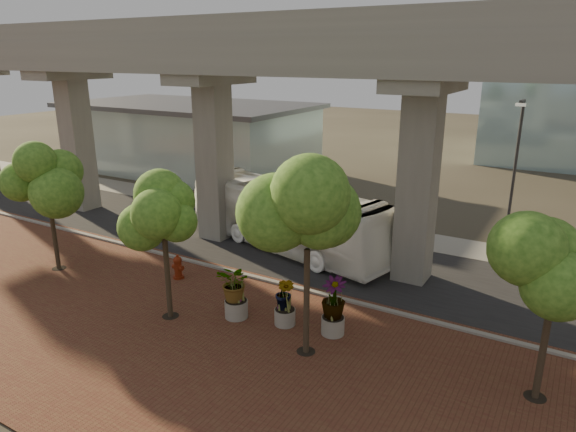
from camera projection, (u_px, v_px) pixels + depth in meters
The scene contains 18 objects.
ground at pixel (286, 268), 26.64m from camera, with size 160.00×160.00×0.00m, color #332E25.
brick_plaza at pixel (182, 337), 20.04m from camera, with size 70.00×13.00×0.06m, color brown.
asphalt_road at pixel (304, 255), 28.28m from camera, with size 90.00×8.00×0.04m, color black.
curb_strip at pixel (265, 280), 24.97m from camera, with size 70.00×0.25×0.16m, color gray.
far_sidewalk at pixel (346, 227), 32.80m from camera, with size 90.00×3.00×0.06m, color gray.
transit_viaduct at pixel (306, 122), 26.10m from camera, with size 72.00×5.60×12.40m.
station_pavilion at pixel (190, 136), 48.48m from camera, with size 23.00×13.00×6.30m.
transit_bus at pixel (287, 217), 28.79m from camera, with size 3.15×13.40×3.74m, color white.
fire_hydrant at pixel (178, 267), 25.09m from camera, with size 0.60×0.54×1.21m.
planter_front at pixel (236, 285), 21.08m from camera, with size 2.15×2.15×2.37m.
planter_right at pixel (334, 300), 19.79m from camera, with size 2.24×2.24×2.39m.
planter_left at pixel (285, 296), 20.55m from camera, with size 1.90×1.90×2.09m.
street_tree_far_west at pixel (46, 177), 24.96m from camera, with size 4.13×4.13×6.71m.
street_tree_near_west at pixel (163, 214), 20.22m from camera, with size 3.57×3.57×6.16m.
street_tree_near_east at pixel (308, 215), 17.41m from camera, with size 4.28×4.28×7.26m.
street_tree_far_east at pixel (556, 270), 15.14m from camera, with size 3.39×3.39×5.98m.
streetlamp_west at pixel (218, 143), 35.70m from camera, with size 0.40×1.17×8.06m.
streetlamp_east at pixel (514, 175), 24.90m from camera, with size 0.42×1.24×8.55m.
Camera 1 is at (12.53, -21.17, 10.55)m, focal length 32.00 mm.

